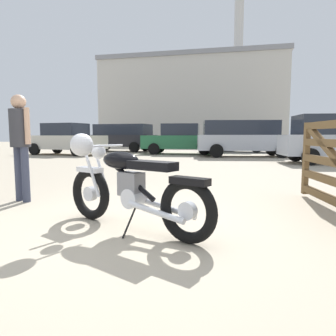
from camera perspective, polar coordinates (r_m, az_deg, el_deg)
name	(u,v)px	position (r m, az deg, el deg)	size (l,w,h in m)	color
ground_plane	(113,229)	(3.52, -10.19, -11.16)	(80.00, 80.00, 0.00)	tan
vintage_motorcycle	(127,185)	(3.39, -7.56, -3.24)	(1.93, 0.99, 1.07)	black
bystander	(20,137)	(5.29, -25.79, 5.28)	(0.44, 0.30, 1.66)	#383D51
dark_sedan_left	(66,139)	(17.38, -18.47, 5.12)	(4.43, 2.45, 1.67)	black
silver_sedan_mid	(335,139)	(12.82, 28.59, 4.82)	(4.05, 2.12, 1.78)	black
white_estate_far	(181,139)	(17.19, 2.35, 5.42)	(4.29, 2.11, 1.67)	black
red_hatchback_near	(120,137)	(20.16, -8.83, 5.75)	(4.89, 2.42, 1.74)	black
pale_sedan_back	(244,137)	(15.45, 13.91, 5.56)	(4.90, 2.45, 1.74)	black
blue_hatchback_right	(235,139)	(19.81, 12.33, 5.38)	(4.35, 2.25, 1.67)	black
industrial_building	(196,104)	(40.31, 5.20, 11.79)	(21.28, 14.11, 19.04)	beige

